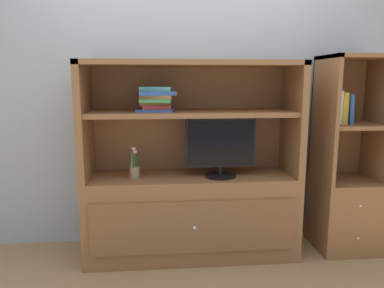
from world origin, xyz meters
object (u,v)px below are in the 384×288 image
Objects in this scene: media_console at (191,194)px; bookshelf_tall at (346,186)px; tv_monitor at (221,147)px; magazine_stack at (156,99)px; upright_book_row at (340,108)px; potted_plant at (135,170)px.

bookshelf_tall reaches higher than media_console.
bookshelf_tall is (1.25, 0.00, 0.03)m from media_console.
tv_monitor is 1.51× the size of magazine_stack.
upright_book_row is (1.41, 0.00, -0.08)m from magazine_stack.
bookshelf_tall is 6.09× the size of upright_book_row.
magazine_stack is (-0.26, -0.01, 0.74)m from media_console.
bookshelf_tall is at bearing 3.84° from tv_monitor.
media_console is 4.62× the size of magazine_stack.
magazine_stack is 0.23× the size of bookshelf_tall.
upright_book_row is (1.57, 0.05, 0.44)m from potted_plant.
magazine_stack reaches higher than tv_monitor.
magazine_stack is at bearing 15.86° from potted_plant.
bookshelf_tall is at bearing 0.41° from magazine_stack.
media_console is at bearing -179.82° from bookshelf_tall.
bookshelf_tall is at bearing 0.18° from media_console.
upright_book_row is (1.15, -0.01, 0.66)m from media_console.
tv_monitor is at bearing -7.10° from magazine_stack.
upright_book_row is (-0.10, -0.01, 0.63)m from bookshelf_tall.
upright_book_row is at bearing 1.76° from potted_plant.
media_console is 1.04× the size of bookshelf_tall.
bookshelf_tall is (1.04, 0.07, -0.35)m from tv_monitor.
upright_book_row reaches higher than potted_plant.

